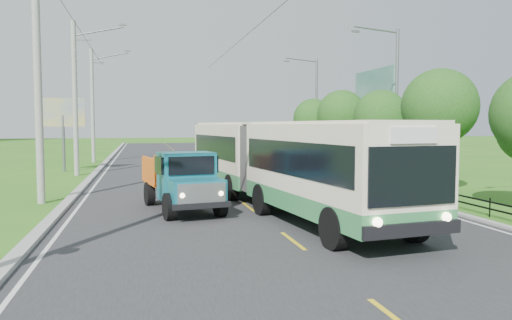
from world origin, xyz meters
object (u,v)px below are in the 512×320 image
object	(u,v)px
pole_mid	(76,97)
streetlight_mid	(394,98)
planter_near	(440,194)
tree_fifth	(341,117)
pole_far	(93,105)
planter_far	(316,165)
tree_back	(313,121)
billboard_left	(63,117)
bus	(277,157)
tree_fourth	(381,120)
planter_mid	(361,176)
pole_near	(39,82)
dump_truck	(181,177)
streetlight_far	(315,107)
tree_third	(439,111)
billboard_right	(374,97)

from	to	relation	value
pole_mid	streetlight_mid	world-z (taller)	pole_mid
planter_near	tree_fifth	bearing A→B (deg)	84.92
pole_far	planter_far	world-z (taller)	pole_far
tree_back	billboard_left	xyz separation A→B (m)	(-19.36, -2.14, 0.21)
planter_far	billboard_left	world-z (taller)	billboard_left
bus	tree_back	bearing A→B (deg)	59.89
tree_fourth	planter_mid	size ratio (longest dim) A/B	8.06
tree_fifth	tree_back	world-z (taller)	tree_fifth
pole_near	tree_fifth	distance (m)	21.31
streetlight_mid	planter_mid	xyz separation A→B (m)	(-2.04, -0.00, -4.62)
pole_near	planter_mid	size ratio (longest dim) A/B	14.93
tree_back	streetlight_mid	xyz separation A→B (m)	(0.79, -12.14, 1.25)
tree_fourth	dump_truck	size ratio (longest dim) A/B	0.94
pole_near	planter_near	world-z (taller)	pole_near
pole_far	tree_fifth	distance (m)	22.25
tree_fourth	tree_back	xyz separation A→B (m)	(0.00, 12.00, 0.07)
streetlight_mid	pole_far	bearing A→B (deg)	134.86
tree_fifth	dump_truck	bearing A→B (deg)	-131.38
streetlight_far	billboard_left	world-z (taller)	streetlight_far
tree_third	streetlight_mid	xyz separation A→B (m)	(0.79, 5.86, 0.92)
bus	dump_truck	world-z (taller)	bus
planter_near	bus	world-z (taller)	bus
tree_fifth	streetlight_mid	bearing A→B (deg)	-82.71
streetlight_mid	streetlight_far	size ratio (longest dim) A/B	1.00
planter_near	planter_mid	distance (m)	8.00
planter_near	tree_fourth	bearing A→B (deg)	81.23
pole_near	tree_third	bearing A→B (deg)	-2.71
tree_fourth	bus	xyz separation A→B (m)	(-8.68, -8.19, -1.58)
streetlight_mid	planter_far	distance (m)	9.46
pole_mid	tree_fourth	xyz separation A→B (m)	(18.12, -6.86, -1.51)
tree_third	streetlight_far	size ratio (longest dim) A/B	0.66
pole_near	tree_third	world-z (taller)	pole_near
pole_mid	dump_truck	xyz separation A→B (m)	(5.60, -15.07, -3.80)
tree_fifth	streetlight_mid	world-z (taller)	streetlight_mid
planter_near	billboard_left	size ratio (longest dim) A/B	0.13
billboard_left	dump_truck	distance (m)	19.49
streetlight_mid	dump_truck	world-z (taller)	streetlight_mid
tree_fifth	bus	bearing A→B (deg)	-121.45
streetlight_far	billboard_left	size ratio (longest dim) A/B	1.74
tree_back	bus	bearing A→B (deg)	-113.26
tree_third	planter_far	world-z (taller)	tree_third
pole_mid	pole_far	world-z (taller)	same
planter_mid	tree_third	bearing A→B (deg)	-77.90
pole_near	billboard_right	size ratio (longest dim) A/B	1.37
tree_fifth	dump_truck	xyz separation A→B (m)	(-12.52, -14.21, -2.56)
billboard_left	tree_fifth	bearing A→B (deg)	-11.28
tree_back	tree_fifth	bearing A→B (deg)	-90.00
bus	planter_mid	bearing A→B (deg)	40.47
pole_near	streetlight_far	world-z (taller)	pole_near
tree_back	planter_far	world-z (taller)	tree_back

